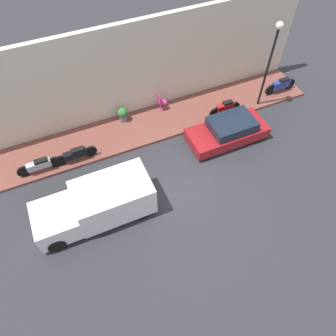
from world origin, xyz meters
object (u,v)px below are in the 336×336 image
object	(u,v)px
motorcycle_red	(225,108)
streetlamp	(272,51)
cafe_chair	(161,101)
motorcycle_black	(76,154)
scooter_silver	(39,165)
delivery_van	(96,204)
motorcycle_blue	(281,85)
potted_plant	(123,114)
parked_car	(228,131)

from	to	relation	value
motorcycle_red	streetlamp	bearing A→B (deg)	-90.31
cafe_chair	motorcycle_black	bearing A→B (deg)	108.72
streetlamp	scooter_silver	bearing A→B (deg)	89.66
delivery_van	motorcycle_blue	size ratio (longest dim) A/B	2.47
streetlamp	potted_plant	xyz separation A→B (m)	(1.82, 7.54, -2.91)
parked_car	motorcycle_blue	size ratio (longest dim) A/B	2.04
scooter_silver	cafe_chair	distance (m)	7.24
streetlamp	delivery_van	bearing A→B (deg)	107.71
streetlamp	potted_plant	size ratio (longest dim) A/B	6.04
parked_car	cafe_chair	size ratio (longest dim) A/B	4.13
parked_car	cafe_chair	distance (m)	4.14
scooter_silver	motorcycle_blue	distance (m)	14.07
potted_plant	motorcycle_red	bearing A→B (deg)	-108.75
potted_plant	delivery_van	bearing A→B (deg)	150.58
parked_car	motorcycle_red	distance (m)	1.76
motorcycle_blue	cafe_chair	distance (m)	7.19
scooter_silver	potted_plant	bearing A→B (deg)	-69.93
potted_plant	cafe_chair	world-z (taller)	cafe_chair
delivery_van	motorcycle_black	xyz separation A→B (m)	(3.37, 0.12, -0.35)
motorcycle_red	potted_plant	size ratio (longest dim) A/B	2.30
delivery_van	potted_plant	size ratio (longest dim) A/B	6.17
motorcycle_blue	streetlamp	world-z (taller)	streetlamp
motorcycle_blue	streetlamp	bearing A→B (deg)	103.33
motorcycle_black	scooter_silver	distance (m)	1.75
scooter_silver	motorcycle_blue	size ratio (longest dim) A/B	1.04
motorcycle_black	streetlamp	distance (m)	10.96
delivery_van	parked_car	bearing A→B (deg)	-76.86
parked_car	motorcycle_black	world-z (taller)	parked_car
motorcycle_red	motorcycle_blue	world-z (taller)	motorcycle_blue
delivery_van	potted_plant	xyz separation A→B (m)	(5.15, -2.90, -0.33)
potted_plant	cafe_chair	size ratio (longest dim) A/B	0.81
scooter_silver	potted_plant	distance (m)	5.08
scooter_silver	streetlamp	bearing A→B (deg)	-90.34
motorcycle_blue	streetlamp	xyz separation A→B (m)	(-0.42, 1.76, 2.88)
motorcycle_red	scooter_silver	size ratio (longest dim) A/B	0.89
delivery_van	motorcycle_red	xyz separation A→B (m)	(3.35, -8.22, -0.31)
parked_car	motorcycle_blue	world-z (taller)	parked_car
motorcycle_red	scooter_silver	xyz separation A→B (m)	(0.06, 10.08, -0.03)
cafe_chair	scooter_silver	bearing A→B (deg)	104.02
parked_car	delivery_van	world-z (taller)	delivery_van
motorcycle_red	cafe_chair	world-z (taller)	cafe_chair
parked_car	cafe_chair	xyz separation A→B (m)	(3.41, 2.33, 0.10)
delivery_van	motorcycle_blue	world-z (taller)	delivery_van
parked_car	scooter_silver	world-z (taller)	parked_car
motorcycle_black	cafe_chair	bearing A→B (deg)	-71.28
delivery_van	motorcycle_blue	distance (m)	12.77
scooter_silver	streetlamp	xyz separation A→B (m)	(-0.07, -12.31, 2.93)
delivery_van	motorcycle_black	bearing A→B (deg)	1.99
motorcycle_blue	streetlamp	distance (m)	3.40
parked_car	motorcycle_red	size ratio (longest dim) A/B	2.21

